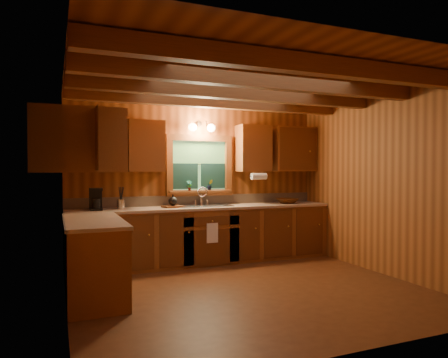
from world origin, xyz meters
TOP-DOWN VIEW (x-y plane):
  - room at (0.00, 0.00)m, footprint 4.20×4.20m
  - ceiling_beams at (0.00, 0.00)m, footprint 4.20×2.54m
  - base_cabinets at (-0.49, 1.28)m, footprint 4.20×2.22m
  - countertop at (-0.48, 1.29)m, footprint 4.20×2.24m
  - backsplash at (0.00, 1.89)m, footprint 4.20×0.02m
  - dishwasher_panel at (-1.47, 0.68)m, footprint 0.02×0.60m
  - upper_cabinets at (-0.56, 1.42)m, footprint 4.19×1.77m
  - window at (0.00, 1.87)m, footprint 1.12×0.08m
  - window_sill at (0.00, 1.82)m, footprint 1.06×0.14m
  - wall_sconce at (0.00, 1.75)m, footprint 0.45×0.21m
  - paper_towel_roll at (0.92, 1.53)m, footprint 0.27×0.11m
  - dish_towel at (0.00, 1.26)m, footprint 0.18×0.01m
  - sink at (0.00, 1.60)m, footprint 0.82×0.48m
  - coffee_maker at (-1.66, 1.60)m, footprint 0.18×0.23m
  - utensil_crock at (-1.31, 1.63)m, footprint 0.12×0.12m
  - cutting_board at (-0.53, 1.58)m, footprint 0.34×0.27m
  - teakettle at (-0.53, 1.58)m, footprint 0.14×0.14m
  - wicker_basket at (1.48, 1.56)m, footprint 0.40×0.40m
  - potted_plant_left at (-0.19, 1.81)m, footprint 0.09×0.06m
  - potted_plant_right at (0.16, 1.82)m, footprint 0.10×0.08m

SIDE VIEW (x-z plane):
  - base_cabinets at x=-0.49m, z-range 0.00..0.86m
  - dishwasher_panel at x=-1.47m, z-range 0.03..0.83m
  - dish_towel at x=0.00m, z-range 0.37..0.67m
  - sink at x=0.00m, z-range 0.64..1.07m
  - countertop at x=-0.48m, z-range 0.86..0.90m
  - cutting_board at x=-0.53m, z-range 0.90..0.93m
  - wicker_basket at x=1.48m, z-range 0.90..0.99m
  - backsplash at x=0.00m, z-range 0.90..1.06m
  - utensil_crock at x=-1.31m, z-range 0.82..1.14m
  - teakettle at x=-0.53m, z-range 0.91..1.08m
  - coffee_maker at x=-1.66m, z-range 0.90..1.22m
  - window_sill at x=0.00m, z-range 1.10..1.14m
  - potted_plant_left at x=-0.19m, z-range 1.14..1.31m
  - potted_plant_right at x=0.16m, z-range 1.14..1.32m
  - room at x=0.00m, z-range -0.80..3.40m
  - paper_towel_roll at x=0.92m, z-range 1.31..1.42m
  - window at x=0.00m, z-range 1.03..2.03m
  - upper_cabinets at x=-0.56m, z-range 1.45..2.23m
  - wall_sconce at x=0.00m, z-range 2.08..2.25m
  - ceiling_beams at x=0.00m, z-range 2.40..2.58m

